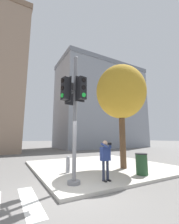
{
  "coord_description": "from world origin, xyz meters",
  "views": [
    {
      "loc": [
        -2.01,
        -4.92,
        1.86
      ],
      "look_at": [
        0.91,
        0.29,
        2.88
      ],
      "focal_mm": 24.0,
      "sensor_mm": 36.0,
      "label": 1
    }
  ],
  "objects_px": {
    "traffic_signal_pole": "(73,104)",
    "fire_hydrant": "(68,164)",
    "trash_bin": "(142,164)",
    "person_photographer": "(106,156)",
    "street_tree": "(121,92)"
  },
  "relations": [
    {
      "from": "street_tree",
      "to": "fire_hydrant",
      "type": "distance_m",
      "value": 5.21
    },
    {
      "from": "person_photographer",
      "to": "fire_hydrant",
      "type": "xyz_separation_m",
      "value": [
        -0.82,
        2.13,
        -0.56
      ]
    },
    {
      "from": "fire_hydrant",
      "to": "trash_bin",
      "type": "bearing_deg",
      "value": -36.54
    },
    {
      "from": "person_photographer",
      "to": "street_tree",
      "type": "distance_m",
      "value": 4.53
    },
    {
      "from": "person_photographer",
      "to": "fire_hydrant",
      "type": "distance_m",
      "value": 2.35
    },
    {
      "from": "traffic_signal_pole",
      "to": "trash_bin",
      "type": "xyz_separation_m",
      "value": [
        3.47,
        -0.24,
        -2.57
      ]
    },
    {
      "from": "traffic_signal_pole",
      "to": "person_photographer",
      "type": "xyz_separation_m",
      "value": [
        1.4,
        -0.23,
        -2.1
      ]
    },
    {
      "from": "traffic_signal_pole",
      "to": "trash_bin",
      "type": "distance_m",
      "value": 4.33
    },
    {
      "from": "fire_hydrant",
      "to": "trash_bin",
      "type": "xyz_separation_m",
      "value": [
        2.89,
        -2.14,
        0.09
      ]
    },
    {
      "from": "traffic_signal_pole",
      "to": "fire_hydrant",
      "type": "bearing_deg",
      "value": 73.02
    },
    {
      "from": "street_tree",
      "to": "trash_bin",
      "type": "xyz_separation_m",
      "value": [
        -0.27,
        -1.58,
        -4.0
      ]
    },
    {
      "from": "street_tree",
      "to": "person_photographer",
      "type": "bearing_deg",
      "value": -146.25
    },
    {
      "from": "person_photographer",
      "to": "trash_bin",
      "type": "relative_size",
      "value": 1.64
    },
    {
      "from": "fire_hydrant",
      "to": "person_photographer",
      "type": "bearing_deg",
      "value": -69.03
    },
    {
      "from": "trash_bin",
      "to": "street_tree",
      "type": "bearing_deg",
      "value": 80.21
    }
  ]
}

